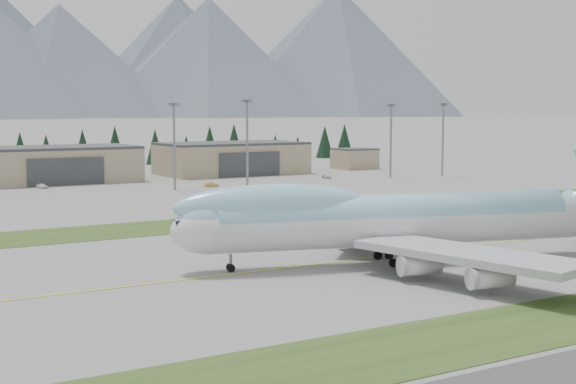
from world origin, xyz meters
TOP-DOWN VIEW (x-y plane):
  - ground at (0.00, 0.00)m, footprint 7000.00×7000.00m
  - grass_strip_far at (0.00, 45.00)m, footprint 400.00×18.00m
  - taxiway_line_main at (0.00, 0.00)m, footprint 400.00×0.40m
  - boeing_747_freighter at (-6.95, -4.76)m, footprint 73.33×60.97m
  - hangar_center at (-15.00, 149.90)m, footprint 48.00×26.60m
  - hangar_right at (45.00, 149.90)m, footprint 48.00×26.60m
  - control_shed at (95.00, 148.00)m, footprint 14.00×12.00m
  - floodlight_masts at (31.24, 107.98)m, footprint 165.74×7.26m
  - service_vehicle_a at (-23.16, 131.98)m, footprint 2.90×4.24m
  - service_vehicle_b at (19.19, 111.71)m, footprint 4.11×1.88m
  - service_vehicle_c at (62.86, 118.32)m, footprint 2.15×3.95m
  - conifer_belt at (-7.31, 211.52)m, footprint 274.07×16.05m

SIDE VIEW (x-z plane):
  - ground at x=0.00m, z-range 0.00..0.00m
  - grass_strip_far at x=0.00m, z-range -0.04..0.04m
  - taxiway_line_main at x=0.00m, z-range -0.01..0.01m
  - service_vehicle_a at x=-23.16m, z-range -0.67..0.67m
  - service_vehicle_b at x=19.19m, z-range -0.65..0.65m
  - service_vehicle_c at x=62.86m, z-range -0.54..0.54m
  - control_shed at x=95.00m, z-range 0.00..7.60m
  - hangar_center at x=-15.00m, z-range -0.01..10.79m
  - hangar_right at x=45.00m, z-range -0.01..10.79m
  - boeing_747_freighter at x=-6.95m, z-range -3.29..16.03m
  - conifer_belt at x=-7.31m, z-range -0.97..15.76m
  - floodlight_masts at x=31.24m, z-range 4.25..28.87m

